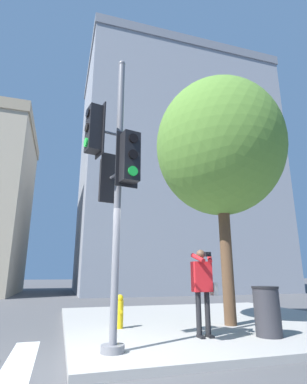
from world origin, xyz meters
TOP-DOWN VIEW (x-y plane):
  - ground_plane at (0.00, 0.00)m, footprint 160.00×160.00m
  - sidewalk_corner at (3.50, 3.50)m, footprint 8.00×8.00m
  - traffic_signal_pole at (0.09, 0.40)m, footprint 0.96×1.35m
  - person_photographer at (2.19, 1.11)m, footprint 0.58×0.54m
  - street_tree at (3.46, 2.24)m, footprint 3.65×3.65m
  - fire_hydrant at (0.73, 2.62)m, footprint 0.18×0.24m
  - trash_bin at (3.46, 0.77)m, footprint 0.55×0.55m
  - building_right at (8.49, 19.00)m, footprint 16.16×10.79m

SIDE VIEW (x-z plane):
  - ground_plane at x=0.00m, z-range 0.00..0.00m
  - sidewalk_corner at x=3.50m, z-range 0.00..0.13m
  - fire_hydrant at x=0.73m, z-range 0.12..0.88m
  - trash_bin at x=3.46m, z-range 0.13..1.10m
  - person_photographer at x=2.19m, z-range 0.29..2.03m
  - traffic_signal_pole at x=0.09m, z-range 0.42..5.96m
  - street_tree at x=3.46m, z-range 1.51..8.32m
  - building_right at x=8.49m, z-range 0.01..20.27m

